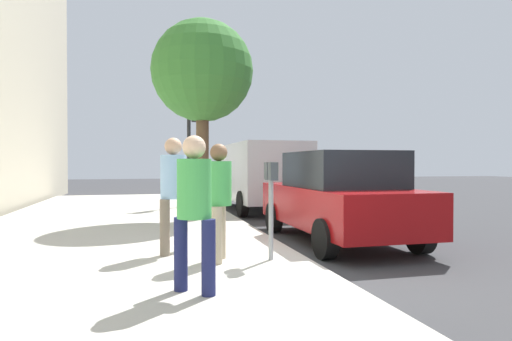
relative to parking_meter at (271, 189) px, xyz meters
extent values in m
plane|color=#38383A|center=(0.48, -0.56, -1.17)|extent=(80.00, 80.00, 0.00)
cube|color=#B7B2A8|center=(0.48, 2.44, -1.09)|extent=(28.00, 6.00, 0.15)
cylinder|color=gray|center=(0.00, 0.00, -0.44)|extent=(0.07, 0.07, 1.15)
cube|color=#383D42|center=(-0.10, 0.00, 0.26)|extent=(0.16, 0.11, 0.26)
cube|color=#383D42|center=(0.10, 0.00, 0.26)|extent=(0.16, 0.11, 0.26)
cube|color=#268C33|center=(-0.10, -0.06, 0.28)|extent=(0.10, 0.01, 0.10)
cube|color=#268C33|center=(0.10, -0.06, 0.28)|extent=(0.10, 0.01, 0.10)
cylinder|color=tan|center=(0.27, 0.69, -0.62)|extent=(0.15, 0.15, 0.80)
cylinder|color=tan|center=(-0.08, 0.80, -0.62)|extent=(0.15, 0.15, 0.80)
cylinder|color=green|center=(0.10, 0.75, 0.09)|extent=(0.36, 0.36, 0.63)
sphere|color=brown|center=(0.10, 0.75, 0.53)|extent=(0.25, 0.25, 0.25)
cylinder|color=#191E4C|center=(-1.24, 1.39, -0.61)|extent=(0.15, 0.15, 0.80)
cylinder|color=#191E4C|center=(-1.50, 1.12, -0.61)|extent=(0.15, 0.15, 0.80)
cylinder|color=green|center=(-1.37, 1.26, 0.11)|extent=(0.37, 0.37, 0.64)
sphere|color=beige|center=(-1.37, 1.26, 0.55)|extent=(0.25, 0.25, 0.25)
cylinder|color=#726656|center=(0.94, 1.20, -0.59)|extent=(0.15, 0.15, 0.85)
cylinder|color=#726656|center=(0.66, 1.48, -0.59)|extent=(0.15, 0.15, 0.85)
cylinder|color=#8CB7E0|center=(0.80, 1.34, 0.17)|extent=(0.39, 0.39, 0.67)
sphere|color=tan|center=(0.80, 1.34, 0.64)|extent=(0.27, 0.27, 0.27)
cube|color=maroon|center=(1.89, -1.91, -0.46)|extent=(4.40, 1.84, 0.76)
cube|color=black|center=(1.69, -1.91, 0.26)|extent=(2.20, 1.69, 0.68)
cylinder|color=black|center=(3.32, -1.04, -0.84)|extent=(0.66, 0.22, 0.66)
cylinder|color=black|center=(3.32, -2.79, -0.84)|extent=(0.66, 0.22, 0.66)
cylinder|color=black|center=(0.46, -1.04, -0.84)|extent=(0.66, 0.22, 0.66)
cylinder|color=black|center=(0.46, -2.79, -0.84)|extent=(0.66, 0.22, 0.66)
cube|color=silver|center=(7.96, -1.91, 0.11)|extent=(5.21, 2.02, 1.80)
cylinder|color=black|center=(9.65, -0.96, -0.79)|extent=(0.76, 0.22, 0.76)
cylinder|color=black|center=(9.65, -2.86, -0.79)|extent=(0.76, 0.22, 0.76)
cylinder|color=black|center=(6.27, -0.97, -0.79)|extent=(0.76, 0.22, 0.76)
cylinder|color=black|center=(6.27, -2.87, -0.79)|extent=(0.76, 0.22, 0.76)
cylinder|color=brown|center=(5.00, 0.34, 0.47)|extent=(0.32, 0.32, 2.97)
sphere|color=#37772F|center=(5.00, 0.34, 2.72)|extent=(2.56, 2.56, 2.56)
cylinder|color=black|center=(8.38, 0.35, 0.78)|extent=(0.12, 0.12, 3.60)
cube|color=black|center=(8.38, 0.15, 2.13)|extent=(0.24, 0.20, 0.76)
sphere|color=red|center=(8.38, 0.04, 2.37)|extent=(0.14, 0.14, 0.14)
sphere|color=orange|center=(8.38, 0.04, 2.13)|extent=(0.14, 0.14, 0.14)
sphere|color=green|center=(8.38, 0.04, 1.89)|extent=(0.14, 0.14, 0.14)
camera|label=1|loc=(-6.07, 1.78, 0.37)|focal=30.76mm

